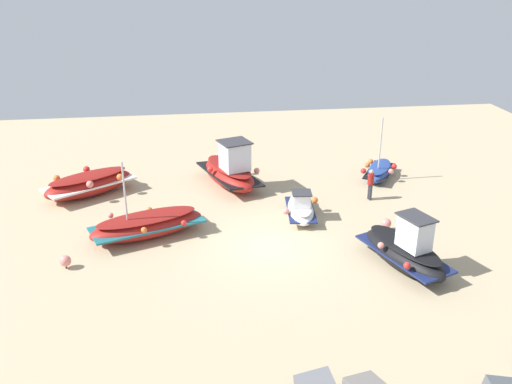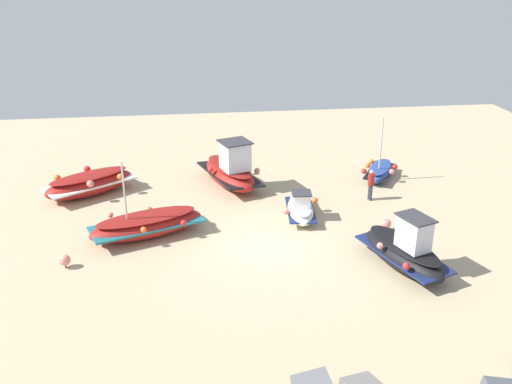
# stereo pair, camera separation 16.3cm
# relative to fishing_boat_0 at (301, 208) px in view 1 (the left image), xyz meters

# --- Properties ---
(ground_plane) EXTENTS (45.39, 45.39, 0.00)m
(ground_plane) POSITION_rel_fishing_boat_0_xyz_m (1.97, 2.72, -0.45)
(ground_plane) COLOR tan
(fishing_boat_0) EXTENTS (1.89, 3.26, 1.36)m
(fishing_boat_0) POSITION_rel_fishing_boat_0_xyz_m (0.00, 0.00, 0.00)
(fishing_boat_0) COLOR white
(fishing_boat_0) RESTS_ON ground_plane
(fishing_boat_1) EXTENTS (2.90, 4.62, 2.39)m
(fishing_boat_1) POSITION_rel_fishing_boat_0_xyz_m (-3.09, 5.08, 0.28)
(fishing_boat_1) COLOR black
(fishing_boat_1) RESTS_ON ground_plane
(fishing_boat_2) EXTENTS (2.73, 3.44, 3.59)m
(fishing_boat_2) POSITION_rel_fishing_boat_0_xyz_m (-5.44, -4.49, -0.05)
(fishing_boat_2) COLOR #2D4C9E
(fishing_boat_2) RESTS_ON ground_plane
(fishing_boat_3) EXTENTS (5.39, 3.52, 3.63)m
(fishing_boat_3) POSITION_rel_fishing_boat_0_xyz_m (7.08, 0.99, 0.09)
(fishing_boat_3) COLOR maroon
(fishing_boat_3) RESTS_ON ground_plane
(fishing_boat_4) EXTENTS (3.48, 5.15, 2.74)m
(fishing_boat_4) POSITION_rel_fishing_boat_0_xyz_m (2.93, -4.42, 0.39)
(fishing_boat_4) COLOR maroon
(fishing_boat_4) RESTS_ON ground_plane
(fishing_boat_5) EXTENTS (4.99, 4.18, 1.25)m
(fishing_boat_5) POSITION_rel_fishing_boat_0_xyz_m (10.26, -4.12, 0.17)
(fishing_boat_5) COLOR maroon
(fishing_boat_5) RESTS_ON ground_plane
(person_walking) EXTENTS (0.32, 0.32, 1.61)m
(person_walking) POSITION_rel_fishing_boat_0_xyz_m (-3.91, -1.59, 0.48)
(person_walking) COLOR #2D2D38
(person_walking) RESTS_ON ground_plane
(mooring_buoy_0) EXTENTS (0.46, 0.46, 0.59)m
(mooring_buoy_0) POSITION_rel_fishing_boat_0_xyz_m (-3.51, 1.91, -0.09)
(mooring_buoy_0) COLOR #3F3F42
(mooring_buoy_0) RESTS_ON ground_plane
(mooring_buoy_1) EXTENTS (0.45, 0.45, 0.56)m
(mooring_buoy_1) POSITION_rel_fishing_boat_0_xyz_m (10.15, 3.42, -0.12)
(mooring_buoy_1) COLOR #3F3F42
(mooring_buoy_1) RESTS_ON ground_plane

